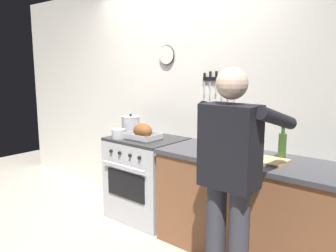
{
  "coord_description": "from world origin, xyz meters",
  "views": [
    {
      "loc": [
        2.3,
        -1.65,
        1.67
      ],
      "look_at": [
        0.2,
        0.85,
        1.1
      ],
      "focal_mm": 36.93,
      "sensor_mm": 36.0,
      "label": 1
    }
  ],
  "objects_px": {
    "stock_pot": "(131,125)",
    "bottle_dish_soap": "(234,139)",
    "person_cook": "(231,173)",
    "cutting_board": "(264,160)",
    "bottle_hot_sauce": "(204,134)",
    "saucepan": "(119,134)",
    "stove": "(147,178)",
    "roasting_pan": "(143,132)",
    "bottle_olive_oil": "(282,145)"
  },
  "relations": [
    {
      "from": "cutting_board",
      "to": "stock_pot",
      "type": "bearing_deg",
      "value": 177.6
    },
    {
      "from": "roasting_pan",
      "to": "saucepan",
      "type": "relative_size",
      "value": 2.33
    },
    {
      "from": "person_cook",
      "to": "stock_pot",
      "type": "relative_size",
      "value": 7.05
    },
    {
      "from": "stock_pot",
      "to": "bottle_dish_soap",
      "type": "height_order",
      "value": "stock_pot"
    },
    {
      "from": "person_cook",
      "to": "saucepan",
      "type": "xyz_separation_m",
      "value": [
        -1.6,
        0.43,
        -0.0
      ]
    },
    {
      "from": "saucepan",
      "to": "cutting_board",
      "type": "relative_size",
      "value": 0.42
    },
    {
      "from": "person_cook",
      "to": "bottle_olive_oil",
      "type": "height_order",
      "value": "person_cook"
    },
    {
      "from": "saucepan",
      "to": "bottle_hot_sauce",
      "type": "distance_m",
      "value": 0.91
    },
    {
      "from": "bottle_olive_oil",
      "to": "bottle_dish_soap",
      "type": "distance_m",
      "value": 0.49
    },
    {
      "from": "stock_pot",
      "to": "bottle_dish_soap",
      "type": "bearing_deg",
      "value": 7.02
    },
    {
      "from": "cutting_board",
      "to": "bottle_hot_sauce",
      "type": "distance_m",
      "value": 0.84
    },
    {
      "from": "cutting_board",
      "to": "bottle_hot_sauce",
      "type": "height_order",
      "value": "bottle_hot_sauce"
    },
    {
      "from": "stock_pot",
      "to": "cutting_board",
      "type": "bearing_deg",
      "value": -2.4
    },
    {
      "from": "person_cook",
      "to": "bottle_hot_sauce",
      "type": "xyz_separation_m",
      "value": [
        -0.82,
        0.88,
        0.03
      ]
    },
    {
      "from": "person_cook",
      "to": "stock_pot",
      "type": "distance_m",
      "value": 1.78
    },
    {
      "from": "person_cook",
      "to": "roasting_pan",
      "type": "relative_size",
      "value": 4.72
    },
    {
      "from": "cutting_board",
      "to": "bottle_dish_soap",
      "type": "bearing_deg",
      "value": 151.05
    },
    {
      "from": "person_cook",
      "to": "cutting_board",
      "type": "xyz_separation_m",
      "value": [
        -0.03,
        0.59,
        -0.04
      ]
    },
    {
      "from": "stove",
      "to": "cutting_board",
      "type": "relative_size",
      "value": 2.5
    },
    {
      "from": "person_cook",
      "to": "bottle_dish_soap",
      "type": "xyz_separation_m",
      "value": [
        -0.43,
        0.81,
        0.04
      ]
    },
    {
      "from": "person_cook",
      "to": "saucepan",
      "type": "height_order",
      "value": "person_cook"
    },
    {
      "from": "stove",
      "to": "person_cook",
      "type": "xyz_separation_m",
      "value": [
        1.4,
        -0.64,
        0.5
      ]
    },
    {
      "from": "stove",
      "to": "person_cook",
      "type": "distance_m",
      "value": 1.62
    },
    {
      "from": "stock_pot",
      "to": "bottle_hot_sauce",
      "type": "height_order",
      "value": "stock_pot"
    },
    {
      "from": "bottle_dish_soap",
      "to": "roasting_pan",
      "type": "bearing_deg",
      "value": -165.16
    },
    {
      "from": "stock_pot",
      "to": "saucepan",
      "type": "bearing_deg",
      "value": -77.18
    },
    {
      "from": "bottle_hot_sauce",
      "to": "cutting_board",
      "type": "bearing_deg",
      "value": -20.31
    },
    {
      "from": "stove",
      "to": "person_cook",
      "type": "height_order",
      "value": "person_cook"
    },
    {
      "from": "cutting_board",
      "to": "person_cook",
      "type": "bearing_deg",
      "value": -87.07
    },
    {
      "from": "stock_pot",
      "to": "roasting_pan",
      "type": "bearing_deg",
      "value": -19.3
    },
    {
      "from": "saucepan",
      "to": "stock_pot",
      "type": "bearing_deg",
      "value": 102.82
    },
    {
      "from": "bottle_olive_oil",
      "to": "bottle_hot_sauce",
      "type": "bearing_deg",
      "value": 170.73
    },
    {
      "from": "person_cook",
      "to": "stock_pot",
      "type": "bearing_deg",
      "value": 76.64
    },
    {
      "from": "stock_pot",
      "to": "saucepan",
      "type": "relative_size",
      "value": 1.56
    },
    {
      "from": "stove",
      "to": "bottle_dish_soap",
      "type": "relative_size",
      "value": 4.18
    },
    {
      "from": "saucepan",
      "to": "cutting_board",
      "type": "bearing_deg",
      "value": 5.83
    },
    {
      "from": "cutting_board",
      "to": "bottle_dish_soap",
      "type": "xyz_separation_m",
      "value": [
        -0.4,
        0.22,
        0.08
      ]
    },
    {
      "from": "person_cook",
      "to": "bottle_hot_sauce",
      "type": "distance_m",
      "value": 1.2
    },
    {
      "from": "cutting_board",
      "to": "bottle_dish_soap",
      "type": "relative_size",
      "value": 1.67
    },
    {
      "from": "stock_pot",
      "to": "cutting_board",
      "type": "xyz_separation_m",
      "value": [
        1.62,
        -0.07,
        -0.09
      ]
    },
    {
      "from": "bottle_olive_oil",
      "to": "bottle_hot_sauce",
      "type": "distance_m",
      "value": 0.89
    },
    {
      "from": "bottle_hot_sauce",
      "to": "saucepan",
      "type": "bearing_deg",
      "value": -150.2
    },
    {
      "from": "stove",
      "to": "roasting_pan",
      "type": "xyz_separation_m",
      "value": [
        0.03,
        -0.08,
        0.52
      ]
    },
    {
      "from": "bottle_hot_sauce",
      "to": "bottle_dish_soap",
      "type": "xyz_separation_m",
      "value": [
        0.39,
        -0.07,
        0.01
      ]
    },
    {
      "from": "person_cook",
      "to": "cutting_board",
      "type": "relative_size",
      "value": 4.61
    },
    {
      "from": "roasting_pan",
      "to": "stock_pot",
      "type": "bearing_deg",
      "value": 160.7
    },
    {
      "from": "cutting_board",
      "to": "saucepan",
      "type": "bearing_deg",
      "value": -174.17
    },
    {
      "from": "stove",
      "to": "cutting_board",
      "type": "height_order",
      "value": "cutting_board"
    },
    {
      "from": "stove",
      "to": "stock_pot",
      "type": "xyz_separation_m",
      "value": [
        -0.26,
        0.02,
        0.55
      ]
    },
    {
      "from": "roasting_pan",
      "to": "stock_pot",
      "type": "height_order",
      "value": "stock_pot"
    }
  ]
}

